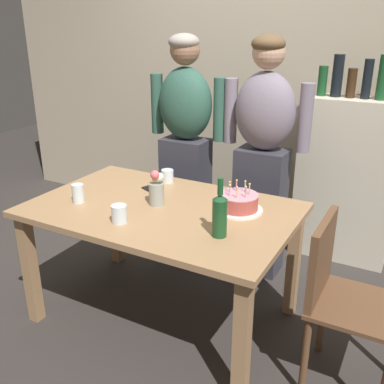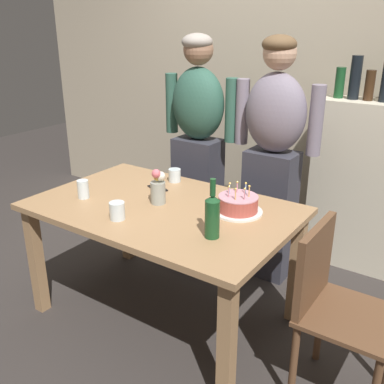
{
  "view_description": "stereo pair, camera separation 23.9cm",
  "coord_description": "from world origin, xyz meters",
  "px_view_note": "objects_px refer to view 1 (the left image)",
  "views": [
    {
      "loc": [
        1.26,
        -1.95,
        1.73
      ],
      "look_at": [
        0.16,
        0.06,
        0.84
      ],
      "focal_mm": 41.17,
      "sensor_mm": 36.0,
      "label": 1
    },
    {
      "loc": [
        1.46,
        -1.83,
        1.73
      ],
      "look_at": [
        0.16,
        0.06,
        0.84
      ],
      "focal_mm": 41.17,
      "sensor_mm": 36.0,
      "label": 2
    }
  ],
  "objects_px": {
    "water_glass_far": "(78,193)",
    "cell_phone": "(152,190)",
    "water_glass_near": "(167,176)",
    "wine_bottle": "(220,214)",
    "water_glass_side": "(119,214)",
    "person_woman_cardigan": "(263,156)",
    "flower_vase": "(157,189)",
    "person_man_bearded": "(186,145)",
    "dining_chair": "(339,291)",
    "birthday_cake": "(238,203)"
  },
  "relations": [
    {
      "from": "cell_phone",
      "to": "person_woman_cardigan",
      "type": "distance_m",
      "value": 0.8
    },
    {
      "from": "birthday_cake",
      "to": "water_glass_near",
      "type": "height_order",
      "value": "birthday_cake"
    },
    {
      "from": "wine_bottle",
      "to": "dining_chair",
      "type": "xyz_separation_m",
      "value": [
        0.57,
        0.14,
        -0.34
      ]
    },
    {
      "from": "wine_bottle",
      "to": "person_man_bearded",
      "type": "xyz_separation_m",
      "value": [
        -0.75,
        0.99,
        0.02
      ]
    },
    {
      "from": "water_glass_side",
      "to": "person_woman_cardigan",
      "type": "relative_size",
      "value": 0.06
    },
    {
      "from": "person_man_bearded",
      "to": "dining_chair",
      "type": "relative_size",
      "value": 1.9
    },
    {
      "from": "wine_bottle",
      "to": "dining_chair",
      "type": "bearing_deg",
      "value": 13.97
    },
    {
      "from": "water_glass_far",
      "to": "cell_phone",
      "type": "relative_size",
      "value": 0.77
    },
    {
      "from": "birthday_cake",
      "to": "water_glass_far",
      "type": "bearing_deg",
      "value": -159.08
    },
    {
      "from": "person_man_bearded",
      "to": "water_glass_near",
      "type": "bearing_deg",
      "value": 104.1
    },
    {
      "from": "water_glass_far",
      "to": "wine_bottle",
      "type": "bearing_deg",
      "value": -0.09
    },
    {
      "from": "flower_vase",
      "to": "person_man_bearded",
      "type": "bearing_deg",
      "value": 107.97
    },
    {
      "from": "water_glass_far",
      "to": "person_woman_cardigan",
      "type": "distance_m",
      "value": 1.25
    },
    {
      "from": "water_glass_near",
      "to": "person_man_bearded",
      "type": "height_order",
      "value": "person_man_bearded"
    },
    {
      "from": "birthday_cake",
      "to": "person_woman_cardigan",
      "type": "height_order",
      "value": "person_woman_cardigan"
    },
    {
      "from": "cell_phone",
      "to": "person_man_bearded",
      "type": "height_order",
      "value": "person_man_bearded"
    },
    {
      "from": "cell_phone",
      "to": "dining_chair",
      "type": "bearing_deg",
      "value": 12.77
    },
    {
      "from": "water_glass_near",
      "to": "person_man_bearded",
      "type": "xyz_separation_m",
      "value": [
        -0.11,
        0.44,
        0.09
      ]
    },
    {
      "from": "flower_vase",
      "to": "person_man_bearded",
      "type": "height_order",
      "value": "person_man_bearded"
    },
    {
      "from": "water_glass_near",
      "to": "water_glass_side",
      "type": "height_order",
      "value": "water_glass_side"
    },
    {
      "from": "cell_phone",
      "to": "water_glass_near",
      "type": "bearing_deg",
      "value": 111.5
    },
    {
      "from": "wine_bottle",
      "to": "person_woman_cardigan",
      "type": "distance_m",
      "value": 1.0
    },
    {
      "from": "water_glass_far",
      "to": "wine_bottle",
      "type": "height_order",
      "value": "wine_bottle"
    },
    {
      "from": "water_glass_far",
      "to": "person_man_bearded",
      "type": "distance_m",
      "value": 1.0
    },
    {
      "from": "flower_vase",
      "to": "person_man_bearded",
      "type": "xyz_separation_m",
      "value": [
        -0.26,
        0.8,
        0.04
      ]
    },
    {
      "from": "water_glass_far",
      "to": "birthday_cake",
      "type": "bearing_deg",
      "value": 20.92
    },
    {
      "from": "wine_bottle",
      "to": "person_woman_cardigan",
      "type": "relative_size",
      "value": 0.18
    },
    {
      "from": "water_glass_side",
      "to": "person_man_bearded",
      "type": "relative_size",
      "value": 0.06
    },
    {
      "from": "water_glass_near",
      "to": "wine_bottle",
      "type": "xyz_separation_m",
      "value": [
        0.63,
        -0.55,
        0.07
      ]
    },
    {
      "from": "water_glass_far",
      "to": "cell_phone",
      "type": "distance_m",
      "value": 0.46
    },
    {
      "from": "birthday_cake",
      "to": "person_man_bearded",
      "type": "height_order",
      "value": "person_man_bearded"
    },
    {
      "from": "birthday_cake",
      "to": "cell_phone",
      "type": "bearing_deg",
      "value": 176.3
    },
    {
      "from": "water_glass_near",
      "to": "water_glass_far",
      "type": "bearing_deg",
      "value": -116.81
    },
    {
      "from": "water_glass_side",
      "to": "cell_phone",
      "type": "bearing_deg",
      "value": 103.07
    },
    {
      "from": "water_glass_far",
      "to": "flower_vase",
      "type": "bearing_deg",
      "value": 24.03
    },
    {
      "from": "water_glass_near",
      "to": "water_glass_far",
      "type": "height_order",
      "value": "water_glass_far"
    },
    {
      "from": "water_glass_far",
      "to": "person_woman_cardigan",
      "type": "relative_size",
      "value": 0.07
    },
    {
      "from": "water_glass_side",
      "to": "wine_bottle",
      "type": "relative_size",
      "value": 0.32
    },
    {
      "from": "wine_bottle",
      "to": "water_glass_side",
      "type": "bearing_deg",
      "value": -168.43
    },
    {
      "from": "water_glass_side",
      "to": "person_woman_cardigan",
      "type": "bearing_deg",
      "value": 70.59
    },
    {
      "from": "water_glass_side",
      "to": "person_man_bearded",
      "type": "xyz_separation_m",
      "value": [
        -0.22,
        1.1,
        0.09
      ]
    },
    {
      "from": "wine_bottle",
      "to": "flower_vase",
      "type": "relative_size",
      "value": 1.42
    },
    {
      "from": "water_glass_far",
      "to": "wine_bottle",
      "type": "distance_m",
      "value": 0.91
    },
    {
      "from": "person_man_bearded",
      "to": "person_woman_cardigan",
      "type": "height_order",
      "value": "same"
    },
    {
      "from": "water_glass_near",
      "to": "cell_phone",
      "type": "xyz_separation_m",
      "value": [
        -0.01,
        -0.17,
        -0.04
      ]
    },
    {
      "from": "wine_bottle",
      "to": "dining_chair",
      "type": "height_order",
      "value": "wine_bottle"
    },
    {
      "from": "water_glass_near",
      "to": "person_woman_cardigan",
      "type": "xyz_separation_m",
      "value": [
        0.49,
        0.44,
        0.09
      ]
    },
    {
      "from": "water_glass_side",
      "to": "person_woman_cardigan",
      "type": "xyz_separation_m",
      "value": [
        0.39,
        1.1,
        0.09
      ]
    },
    {
      "from": "water_glass_far",
      "to": "dining_chair",
      "type": "height_order",
      "value": "dining_chair"
    },
    {
      "from": "cell_phone",
      "to": "person_man_bearded",
      "type": "xyz_separation_m",
      "value": [
        -0.11,
        0.62,
        0.13
      ]
    }
  ]
}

